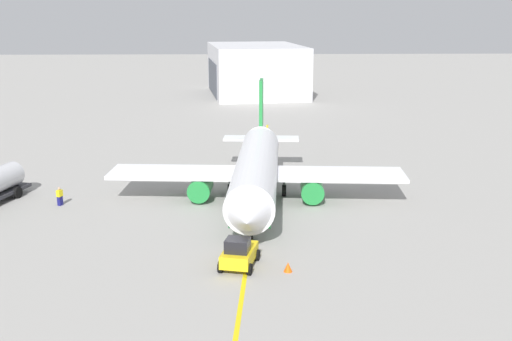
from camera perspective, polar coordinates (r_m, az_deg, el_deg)
The scene contains 7 objects.
ground_plane at distance 58.30m, azimuth 0.00°, elevation -2.86°, with size 400.00×400.00×0.00m, color #9E9B96.
airplane at distance 57.98m, azimuth 0.02°, elevation -0.10°, with size 30.90×27.83×9.92m.
pushback_tug at distance 43.61m, azimuth -1.56°, elevation -7.54°, with size 3.97×3.03×2.20m.
refueling_worker at distance 59.75m, azimuth -17.45°, elevation -2.29°, with size 0.62×0.54×1.71m.
safety_cone_nose at distance 43.15m, azimuth 2.94°, elevation -8.78°, with size 0.60×0.60×0.67m, color #F2590F.
distant_hangar at distance 133.49m, azimuth -0.07°, elevation 9.18°, with size 30.60×21.20×10.23m.
taxi_line_marking at distance 58.30m, azimuth 0.00°, elevation -2.85°, with size 80.38×0.30×0.01m, color yellow.
Camera 1 is at (55.64, -1.78, 17.33)m, focal length 43.90 mm.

